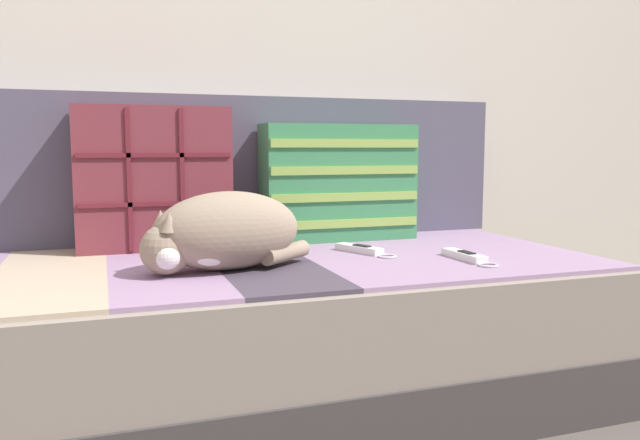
# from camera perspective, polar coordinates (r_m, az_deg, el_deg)

# --- Properties ---
(ground_plane) EXTENTS (14.00, 14.00, 0.00)m
(ground_plane) POSITION_cam_1_polar(r_m,az_deg,el_deg) (1.61, -4.82, -16.96)
(ground_plane) COLOR #564C47
(couch) EXTENTS (1.79, 0.90, 0.36)m
(couch) POSITION_cam_1_polar(r_m,az_deg,el_deg) (1.64, -5.77, -9.83)
(couch) COLOR #3D3838
(couch) RESTS_ON ground_plane
(sofa_backrest) EXTENTS (1.76, 0.14, 0.43)m
(sofa_backrest) POSITION_cam_1_polar(r_m,az_deg,el_deg) (1.95, -8.54, 4.71)
(sofa_backrest) COLOR #514C60
(sofa_backrest) RESTS_ON couch
(throw_pillow_quilted) EXTENTS (0.41, 0.14, 0.39)m
(throw_pillow_quilted) POSITION_cam_1_polar(r_m,az_deg,el_deg) (1.77, -14.93, 3.69)
(throw_pillow_quilted) COLOR brown
(throw_pillow_quilted) RESTS_ON couch
(throw_pillow_striped) EXTENTS (0.47, 0.14, 0.35)m
(throw_pillow_striped) POSITION_cam_1_polar(r_m,az_deg,el_deg) (1.89, 1.72, 3.45)
(throw_pillow_striped) COLOR #3D8956
(throw_pillow_striped) RESTS_ON couch
(sleeping_cat) EXTENTS (0.41, 0.26, 0.18)m
(sleeping_cat) POSITION_cam_1_polar(r_m,az_deg,el_deg) (1.43, -8.99, -1.22)
(sleeping_cat) COLOR gray
(sleeping_cat) RESTS_ON couch
(game_remote_near) EXTENTS (0.05, 0.20, 0.02)m
(game_remote_near) POSITION_cam_1_polar(r_m,az_deg,el_deg) (1.60, 13.18, -3.25)
(game_remote_near) COLOR white
(game_remote_near) RESTS_ON couch
(game_remote_far) EXTENTS (0.12, 0.20, 0.02)m
(game_remote_far) POSITION_cam_1_polar(r_m,az_deg,el_deg) (1.67, 3.77, -2.71)
(game_remote_far) COLOR white
(game_remote_far) RESTS_ON couch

